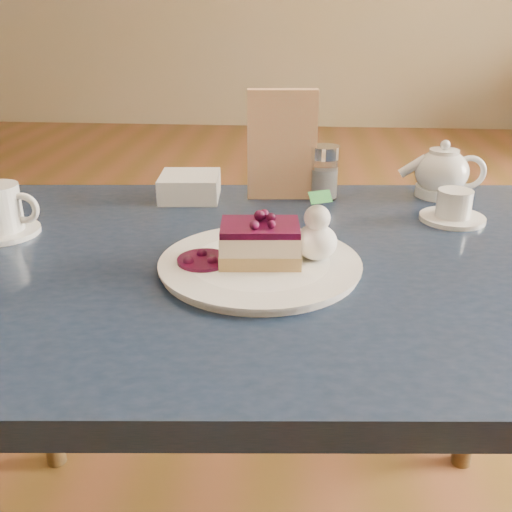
# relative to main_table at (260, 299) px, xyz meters

# --- Properties ---
(main_table) EXTENTS (1.17, 0.83, 0.70)m
(main_table) POSITION_rel_main_table_xyz_m (0.00, 0.00, 0.00)
(main_table) COLOR black
(main_table) RESTS_ON ground
(dessert_plate) EXTENTS (0.28, 0.28, 0.01)m
(dessert_plate) POSITION_rel_main_table_xyz_m (0.00, -0.05, 0.08)
(dessert_plate) COLOR white
(dessert_plate) RESTS_ON main_table
(cheesecake_slice) EXTENTS (0.12, 0.09, 0.06)m
(cheesecake_slice) POSITION_rel_main_table_xyz_m (0.00, -0.05, 0.11)
(cheesecake_slice) COLOR tan
(cheesecake_slice) RESTS_ON dessert_plate
(whipped_cream) EXTENTS (0.06, 0.06, 0.05)m
(whipped_cream) POSITION_rel_main_table_xyz_m (0.08, -0.03, 0.11)
(whipped_cream) COLOR white
(whipped_cream) RESTS_ON dessert_plate
(berry_sauce) EXTENTS (0.07, 0.07, 0.01)m
(berry_sauce) POSITION_rel_main_table_xyz_m (-0.07, -0.06, 0.09)
(berry_sauce) COLOR black
(berry_sauce) RESTS_ON dessert_plate
(coffee_set) EXTENTS (0.13, 0.12, 0.08)m
(coffee_set) POSITION_rel_main_table_xyz_m (-0.42, 0.06, 0.11)
(coffee_set) COLOR white
(coffee_set) RESTS_ON main_table
(tea_set) EXTENTS (0.15, 0.25, 0.10)m
(tea_set) POSITION_rel_main_table_xyz_m (0.33, 0.29, 0.11)
(tea_set) COLOR white
(tea_set) RESTS_ON main_table
(menu_card) EXTENTS (0.13, 0.04, 0.20)m
(menu_card) POSITION_rel_main_table_xyz_m (0.02, 0.29, 0.18)
(menu_card) COLOR beige
(menu_card) RESTS_ON main_table
(sugar_shaker) EXTENTS (0.06, 0.06, 0.10)m
(sugar_shaker) POSITION_rel_main_table_xyz_m (0.10, 0.29, 0.13)
(sugar_shaker) COLOR white
(sugar_shaker) RESTS_ON main_table
(napkin_stack) EXTENTS (0.12, 0.12, 0.05)m
(napkin_stack) POSITION_rel_main_table_xyz_m (-0.16, 0.27, 0.10)
(napkin_stack) COLOR white
(napkin_stack) RESTS_ON main_table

